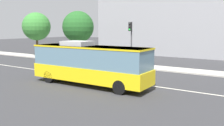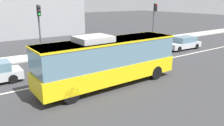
{
  "view_description": "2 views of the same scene",
  "coord_description": "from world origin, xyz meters",
  "px_view_note": "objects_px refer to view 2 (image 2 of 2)",
  "views": [
    {
      "loc": [
        13.07,
        -17.24,
        4.48
      ],
      "look_at": [
        1.98,
        -0.52,
        1.61
      ],
      "focal_mm": 39.16,
      "sensor_mm": 36.0,
      "label": 1
    },
    {
      "loc": [
        -6.9,
        -14.31,
        5.6
      ],
      "look_at": [
        2.37,
        -1.03,
        1.01
      ],
      "focal_mm": 35.73,
      "sensor_mm": 36.0,
      "label": 2
    }
  ],
  "objects_px": {
    "traffic_light_near_corner": "(155,16)",
    "traffic_light_mid_block": "(39,23)",
    "transit_bus": "(109,59)",
    "sedan_silver": "(183,43)"
  },
  "relations": [
    {
      "from": "transit_bus",
      "to": "traffic_light_near_corner",
      "type": "bearing_deg",
      "value": 33.61
    },
    {
      "from": "transit_bus",
      "to": "traffic_light_mid_block",
      "type": "bearing_deg",
      "value": 98.29
    },
    {
      "from": "traffic_light_near_corner",
      "to": "traffic_light_mid_block",
      "type": "relative_size",
      "value": 1.0
    },
    {
      "from": "sedan_silver",
      "to": "traffic_light_mid_block",
      "type": "bearing_deg",
      "value": -15.06
    },
    {
      "from": "traffic_light_near_corner",
      "to": "traffic_light_mid_block",
      "type": "xyz_separation_m",
      "value": [
        -15.34,
        -0.21,
        0.0
      ]
    },
    {
      "from": "transit_bus",
      "to": "sedan_silver",
      "type": "bearing_deg",
      "value": 17.24
    },
    {
      "from": "transit_bus",
      "to": "traffic_light_mid_block",
      "type": "height_order",
      "value": "traffic_light_mid_block"
    },
    {
      "from": "sedan_silver",
      "to": "traffic_light_mid_block",
      "type": "distance_m",
      "value": 16.17
    },
    {
      "from": "sedan_silver",
      "to": "transit_bus",
      "type": "bearing_deg",
      "value": 20.88
    },
    {
      "from": "transit_bus",
      "to": "sedan_silver",
      "type": "xyz_separation_m",
      "value": [
        13.63,
        4.5,
        -1.09
      ]
    }
  ]
}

